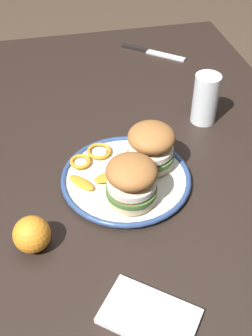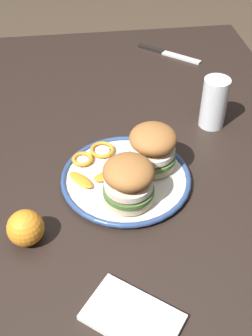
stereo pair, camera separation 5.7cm
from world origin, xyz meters
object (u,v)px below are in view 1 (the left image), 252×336
at_px(dining_table, 99,195).
at_px(table_knife, 148,51).
at_px(sandwich_half_right, 132,180).
at_px(whole_orange, 32,234).
at_px(dinner_plate, 126,178).
at_px(sandwich_half_left, 151,146).
at_px(drinking_glass, 205,102).

relative_size(dining_table, table_knife, 7.81).
xyz_separation_m(sandwich_half_right, whole_orange, (0.07, -0.20, -0.03)).
xyz_separation_m(whole_orange, table_knife, (-0.71, 0.41, -0.03)).
bearing_deg(whole_orange, dining_table, 141.15).
relative_size(dining_table, whole_orange, 20.29).
bearing_deg(whole_orange, dinner_plate, 123.16).
height_order(sandwich_half_left, sandwich_half_right, same).
relative_size(dining_table, sandwich_half_right, 10.16).
relative_size(sandwich_half_left, sandwich_half_right, 1.01).
bearing_deg(drinking_glass, sandwich_half_left, -49.80).
distance_m(dining_table, sandwich_half_left, 0.19).
distance_m(sandwich_half_right, whole_orange, 0.22).
height_order(sandwich_half_left, table_knife, sandwich_half_left).
bearing_deg(dining_table, table_knife, 153.85).
relative_size(sandwich_half_right, drinking_glass, 1.08).
bearing_deg(sandwich_half_left, dinner_plate, -65.33).
relative_size(sandwich_half_right, whole_orange, 2.00).
relative_size(drinking_glass, table_knife, 0.71).
xyz_separation_m(sandwich_half_left, whole_orange, (0.16, -0.27, -0.03)).
relative_size(dinner_plate, table_knife, 1.56).
distance_m(dining_table, dinner_plate, 0.12).
bearing_deg(dining_table, sandwich_half_right, 23.27).
height_order(dining_table, table_knife, table_knife).
relative_size(dinner_plate, sandwich_half_right, 2.03).
bearing_deg(drinking_glass, dinner_plate, -53.24).
height_order(dinner_plate, sandwich_half_left, sandwich_half_left).
xyz_separation_m(dining_table, sandwich_half_right, (0.12, 0.05, 0.15)).
distance_m(dinner_plate, drinking_glass, 0.31).
bearing_deg(table_knife, dinner_plate, -19.28).
bearing_deg(whole_orange, sandwich_half_left, 121.33).
xyz_separation_m(dinner_plate, sandwich_half_left, (-0.03, 0.06, 0.06)).
bearing_deg(dining_table, whole_orange, -38.85).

